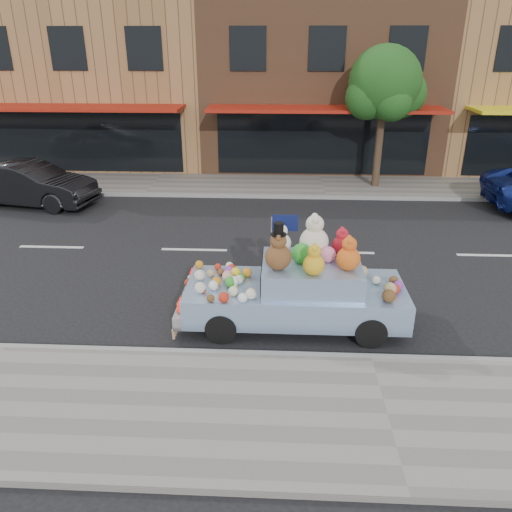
# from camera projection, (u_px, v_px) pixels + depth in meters

# --- Properties ---
(ground) EXTENTS (120.00, 120.00, 0.00)m
(ground) POSITION_uv_depth(u_px,v_px,m) (341.00, 253.00, 13.51)
(ground) COLOR black
(ground) RESTS_ON ground
(near_sidewalk) EXTENTS (60.00, 3.00, 0.12)m
(near_sidewalk) POSITION_uv_depth(u_px,v_px,m) (387.00, 417.00, 7.53)
(near_sidewalk) COLOR gray
(near_sidewalk) RESTS_ON ground
(far_sidewalk) EXTENTS (60.00, 3.00, 0.12)m
(far_sidewalk) POSITION_uv_depth(u_px,v_px,m) (323.00, 186.00, 19.45)
(far_sidewalk) COLOR gray
(far_sidewalk) RESTS_ON ground
(near_kerb) EXTENTS (60.00, 0.12, 0.13)m
(near_kerb) POSITION_uv_depth(u_px,v_px,m) (371.00, 358.00, 8.90)
(near_kerb) COLOR gray
(near_kerb) RESTS_ON ground
(far_kerb) EXTENTS (60.00, 0.12, 0.13)m
(far_kerb) POSITION_uv_depth(u_px,v_px,m) (326.00, 197.00, 18.07)
(far_kerb) COLOR gray
(far_kerb) RESTS_ON ground
(storefront_left) EXTENTS (10.00, 9.80, 7.30)m
(storefront_left) POSITION_uv_depth(u_px,v_px,m) (105.00, 78.00, 23.49)
(storefront_left) COLOR #9A6C40
(storefront_left) RESTS_ON ground
(storefront_mid) EXTENTS (10.00, 9.80, 7.30)m
(storefront_mid) POSITION_uv_depth(u_px,v_px,m) (318.00, 79.00, 23.04)
(storefront_mid) COLOR brown
(storefront_mid) RESTS_ON ground
(street_tree) EXTENTS (3.00, 2.70, 5.22)m
(street_tree) POSITION_uv_depth(u_px,v_px,m) (385.00, 89.00, 17.96)
(street_tree) COLOR #38281C
(street_tree) RESTS_ON ground
(car_silver) EXTENTS (4.38, 2.18, 1.43)m
(car_silver) POSITION_uv_depth(u_px,v_px,m) (26.00, 181.00, 17.66)
(car_silver) COLOR #A8A8AD
(car_silver) RESTS_ON ground
(car_dark) EXTENTS (4.75, 2.37, 1.50)m
(car_dark) POSITION_uv_depth(u_px,v_px,m) (30.00, 184.00, 17.14)
(car_dark) COLOR black
(car_dark) RESTS_ON ground
(art_car) EXTENTS (4.49, 1.78, 2.27)m
(art_car) POSITION_uv_depth(u_px,v_px,m) (297.00, 288.00, 9.86)
(art_car) COLOR black
(art_car) RESTS_ON ground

